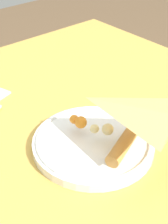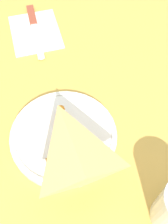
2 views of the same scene
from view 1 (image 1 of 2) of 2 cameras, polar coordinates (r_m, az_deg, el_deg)
dining_table at (r=0.74m, az=9.90°, el=-11.83°), size 1.10×0.71×0.76m
plate_pizza at (r=0.62m, az=1.44°, el=-4.71°), size 0.22×0.22×0.05m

